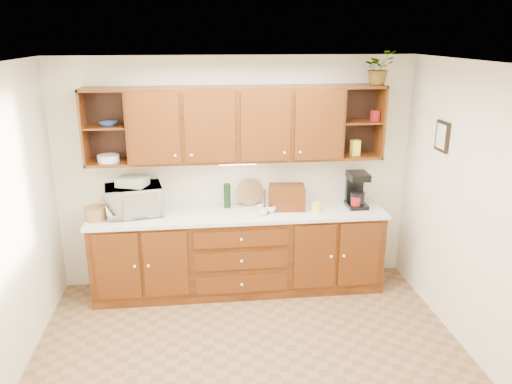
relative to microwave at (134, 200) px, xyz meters
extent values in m
plane|color=#8C5E40|center=(1.13, -1.50, -1.10)|extent=(4.00, 4.00, 0.00)
plane|color=white|center=(1.13, -1.50, 1.50)|extent=(4.00, 4.00, 0.00)
plane|color=#F1EACA|center=(1.13, 0.25, 0.20)|extent=(4.00, 0.00, 4.00)
plane|color=#F1EACA|center=(3.13, -1.50, 0.20)|extent=(0.00, 3.50, 3.50)
cube|color=#331305|center=(1.13, -0.05, -0.65)|extent=(3.20, 0.60, 0.90)
cube|color=white|center=(1.13, -0.06, -0.18)|extent=(3.24, 0.64, 0.04)
cube|color=#331305|center=(1.13, 0.08, 0.79)|extent=(2.30, 0.33, 0.80)
cube|color=black|center=(-0.25, 0.24, 0.79)|extent=(0.45, 0.02, 0.80)
cube|color=black|center=(2.50, 0.24, 0.79)|extent=(0.45, 0.02, 0.80)
cube|color=#331305|center=(-0.25, 0.08, 0.79)|extent=(0.43, 0.30, 0.02)
cube|color=#331305|center=(2.50, 0.08, 0.79)|extent=(0.43, 0.30, 0.02)
cube|color=#331305|center=(2.50, 0.08, 1.17)|extent=(0.45, 0.33, 0.03)
cube|color=white|center=(1.13, 0.03, 0.37)|extent=(0.40, 0.05, 0.02)
cube|color=black|center=(3.11, -0.60, 0.75)|extent=(0.03, 0.24, 0.30)
cylinder|color=#98693F|center=(-0.39, -0.11, -0.09)|extent=(0.28, 0.28, 0.14)
imported|color=beige|center=(0.00, 0.00, 0.00)|extent=(0.65, 0.50, 0.32)
cube|color=#D7D465|center=(0.00, 0.00, 0.21)|extent=(0.36, 0.31, 0.09)
cylinder|color=black|center=(1.01, 0.11, -0.02)|extent=(0.09, 0.09, 0.28)
cylinder|color=#98693F|center=(1.27, 0.17, -0.15)|extent=(0.32, 0.16, 0.31)
cube|color=#331305|center=(1.67, -0.01, -0.03)|extent=(0.41, 0.28, 0.27)
cylinder|color=#331305|center=(1.41, -0.12, -0.03)|extent=(0.02, 0.02, 0.27)
cylinder|color=#331305|center=(1.41, -0.12, -0.16)|extent=(0.11, 0.11, 0.01)
imported|color=white|center=(1.48, -0.11, -0.12)|extent=(0.11, 0.11, 0.08)
imported|color=white|center=(1.36, -0.07, -0.12)|extent=(0.11, 0.11, 0.08)
imported|color=white|center=(1.38, -0.19, -0.12)|extent=(0.11, 0.11, 0.08)
cylinder|color=maroon|center=(2.44, -0.10, -0.09)|extent=(0.13, 0.13, 0.14)
cylinder|color=white|center=(1.67, -0.08, -0.07)|extent=(0.09, 0.09, 0.18)
cylinder|color=yellow|center=(1.97, -0.16, -0.11)|extent=(0.11, 0.11, 0.11)
cube|color=black|center=(2.47, -0.03, -0.14)|extent=(0.22, 0.28, 0.04)
cube|color=black|center=(2.47, 0.07, 0.03)|extent=(0.19, 0.07, 0.34)
cube|color=black|center=(2.47, -0.03, 0.20)|extent=(0.22, 0.28, 0.07)
cylinder|color=black|center=(2.47, -0.06, -0.06)|extent=(0.16, 0.16, 0.15)
imported|color=#284693|center=(-0.21, 0.07, 0.82)|extent=(0.22, 0.22, 0.04)
cylinder|color=white|center=(-0.24, 0.08, 0.45)|extent=(0.26, 0.26, 0.07)
cube|color=yellow|center=(2.44, 0.06, 0.50)|extent=(0.11, 0.09, 0.17)
cube|color=maroon|center=(2.64, 0.05, 0.86)|extent=(0.09, 0.08, 0.12)
imported|color=#999999|center=(2.64, 0.05, 1.37)|extent=(0.40, 0.38, 0.36)
camera|label=1|loc=(0.73, -5.20, 1.72)|focal=35.00mm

